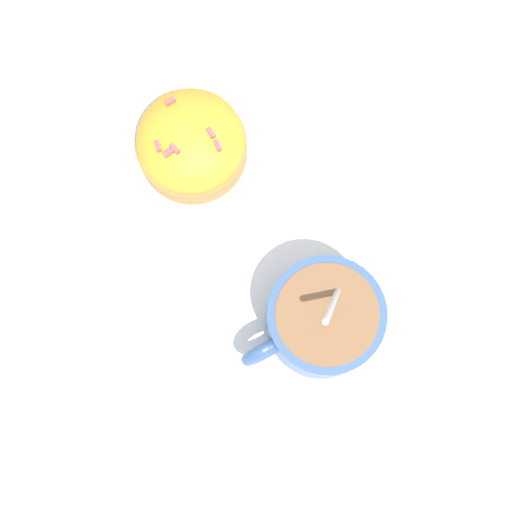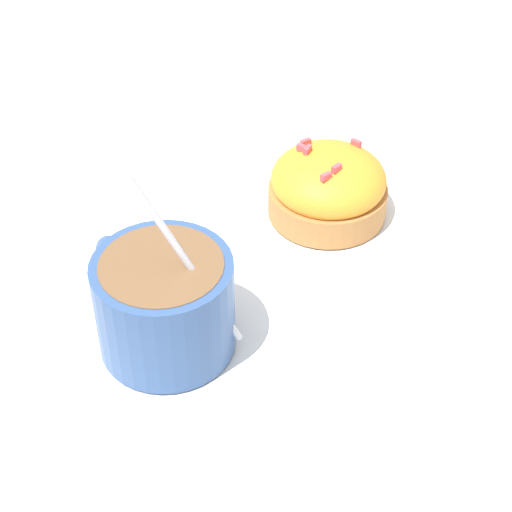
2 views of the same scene
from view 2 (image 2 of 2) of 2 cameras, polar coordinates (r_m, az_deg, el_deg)
ground_plane at (r=0.53m, az=0.10°, el=-1.44°), size 3.00×3.00×0.00m
paper_napkin at (r=0.53m, az=0.10°, el=-1.33°), size 0.35×0.32×0.00m
coffee_cup at (r=0.47m, az=-6.22°, el=-2.94°), size 0.08×0.10×0.11m
frosted_pastry at (r=0.57m, az=4.82°, el=4.62°), size 0.08×0.08×0.05m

